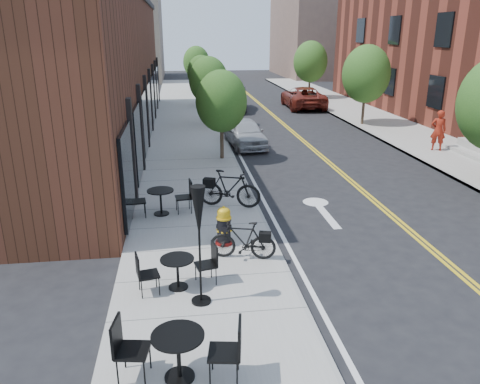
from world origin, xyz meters
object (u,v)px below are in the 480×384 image
fire_hydrant (224,226)px  bistro_set_b (178,269)px  bicycle_right (229,189)px  patio_umbrella (199,221)px  bistro_set_a (178,350)px  pedestrian (438,130)px  parked_car_c (221,89)px  parked_car_b (234,99)px  bicycle_left (243,240)px  parked_car_a (245,133)px  parked_car_far (303,97)px  bistro_set_c (161,198)px

fire_hydrant → bistro_set_b: 2.43m
bicycle_right → patio_umbrella: size_ratio=0.80×
bistro_set_a → bistro_set_b: bearing=99.3°
bistro_set_a → pedestrian: pedestrian is taller
patio_umbrella → parked_car_c: patio_umbrella is taller
parked_car_b → bicycle_left: bearing=-90.8°
bistro_set_a → patio_umbrella: patio_umbrella is taller
parked_car_a → pedestrian: size_ratio=2.13×
patio_umbrella → parked_car_far: patio_umbrella is taller
bistro_set_c → parked_car_b: 20.89m
bistro_set_a → pedestrian: (12.13, 13.85, 0.41)m
bicycle_left → bistro_set_c: size_ratio=0.85×
bicycle_left → patio_umbrella: bearing=-16.9°
parked_car_a → parked_car_b: (0.80, 11.33, 0.11)m
bistro_set_c → parked_car_a: parked_car_a is taller
parked_car_c → parked_car_far: (5.56, -5.95, 0.02)m
bistro_set_b → bistro_set_c: 4.47m
bistro_set_a → patio_umbrella: 2.59m
bicycle_left → pedestrian: pedestrian is taller
bicycle_left → bistro_set_a: bistro_set_a is taller
bicycle_left → bistro_set_b: bearing=-38.3°
fire_hydrant → parked_car_far: 24.51m
bicycle_left → pedestrian: 14.41m
bistro_set_a → pedestrian: bearing=58.0°
bistro_set_a → parked_car_far: (9.43, 28.03, 0.13)m
bistro_set_b → parked_car_a: parked_car_a is taller
bistro_set_b → patio_umbrella: size_ratio=0.69×
bicycle_left → bicycle_right: bearing=-166.5°
bistro_set_a → parked_car_c: 34.20m
fire_hydrant → parked_car_b: parked_car_b is taller
bistro_set_c → pedestrian: pedestrian is taller
parked_car_a → pedestrian: pedestrian is taller
patio_umbrella → pedestrian: size_ratio=1.34×
parked_car_b → parked_car_far: parked_car_b is taller
bicycle_left → pedestrian: size_ratio=0.86×
parked_car_c → pedestrian: 21.76m
parked_car_a → pedestrian: (8.73, -2.45, 0.38)m
patio_umbrella → parked_car_b: size_ratio=0.52×
patio_umbrella → bistro_set_b: bearing=126.4°
bicycle_left → bistro_set_a: bearing=-6.9°
fire_hydrant → parked_car_b: size_ratio=0.22×
bistro_set_b → bistro_set_c: bearing=83.7°
bistro_set_c → parked_car_c: size_ratio=0.36×
bicycle_right → bistro_set_c: (-2.14, -0.38, -0.09)m
bicycle_right → bistro_set_c: bicycle_right is taller
bistro_set_c → parked_car_a: (3.88, 9.03, 0.06)m
bicycle_right → parked_car_a: (1.74, 8.64, -0.04)m
bistro_set_b → parked_car_b: (4.20, 24.80, 0.22)m
bistro_set_a → parked_car_b: 27.95m
bicycle_right → pedestrian: bearing=-39.8°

